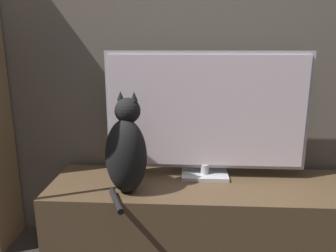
{
  "coord_description": "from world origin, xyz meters",
  "views": [
    {
      "loc": [
        -0.1,
        -0.62,
        1.13
      ],
      "look_at": [
        -0.18,
        0.94,
        0.74
      ],
      "focal_mm": 35.0,
      "sensor_mm": 36.0,
      "label": 1
    }
  ],
  "objects": [
    {
      "name": "cat",
      "position": [
        -0.37,
        0.84,
        0.64
      ],
      "size": [
        0.23,
        0.34,
        0.49
      ],
      "rotation": [
        0.0,
        0.0,
        -0.21
      ],
      "color": "black",
      "rests_on": "tv_stand"
    },
    {
      "name": "wall_back",
      "position": [
        0.0,
        1.22,
        1.3
      ],
      "size": [
        4.8,
        0.05,
        2.6
      ],
      "color": "#60564C",
      "rests_on": "ground_plane"
    },
    {
      "name": "tv_stand",
      "position": [
        0.0,
        0.95,
        0.22
      ],
      "size": [
        1.57,
        0.47,
        0.44
      ],
      "color": "brown",
      "rests_on": "ground_plane"
    },
    {
      "name": "tv",
      "position": [
        0.01,
        1.04,
        0.78
      ],
      "size": [
        1.04,
        0.15,
        0.66
      ],
      "color": "#B7B7BC",
      "rests_on": "tv_stand"
    }
  ]
}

